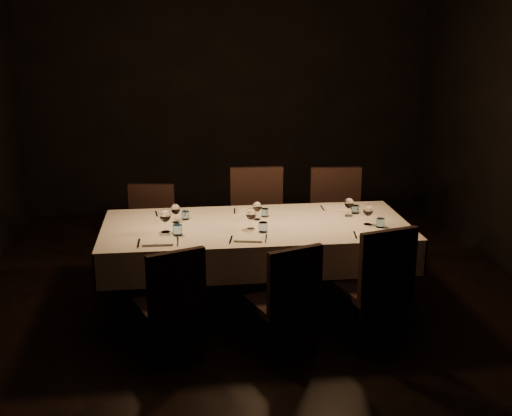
{
  "coord_description": "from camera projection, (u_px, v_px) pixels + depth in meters",
  "views": [
    {
      "loc": [
        -0.6,
        -5.01,
        2.38
      ],
      "look_at": [
        0.0,
        0.0,
        0.9
      ],
      "focal_mm": 45.0,
      "sensor_mm": 36.0,
      "label": 1
    }
  ],
  "objects": [
    {
      "name": "place_setting_far_center",
      "position": [
        256.0,
        209.0,
        5.49
      ],
      "size": [
        0.29,
        0.39,
        0.16
      ],
      "rotation": [
        0.0,
        0.0,
        -0.08
      ],
      "color": "silver",
      "rests_on": "dining_table"
    },
    {
      "name": "chair_far_center",
      "position": [
        258.0,
        219.0,
        6.07
      ],
      "size": [
        0.52,
        0.52,
        1.05
      ],
      "rotation": [
        0.0,
        0.0,
        -0.04
      ],
      "color": "black",
      "rests_on": "ground"
    },
    {
      "name": "chair_far_right",
      "position": [
        337.0,
        217.0,
        6.17
      ],
      "size": [
        0.52,
        0.52,
        1.02
      ],
      "rotation": [
        0.0,
        0.0,
        -0.08
      ],
      "color": "black",
      "rests_on": "ground"
    },
    {
      "name": "dining_table",
      "position": [
        256.0,
        233.0,
        5.32
      ],
      "size": [
        2.52,
        1.12,
        0.76
      ],
      "color": "black",
      "rests_on": "ground"
    },
    {
      "name": "room",
      "position": [
        256.0,
        136.0,
        5.09
      ],
      "size": [
        5.01,
        6.01,
        3.01
      ],
      "color": "black",
      "rests_on": "ground"
    },
    {
      "name": "place_setting_far_left",
      "position": [
        176.0,
        212.0,
        5.41
      ],
      "size": [
        0.3,
        0.39,
        0.16
      ],
      "rotation": [
        0.0,
        0.0,
        0.11
      ],
      "color": "silver",
      "rests_on": "dining_table"
    },
    {
      "name": "chair_far_left",
      "position": [
        151.0,
        228.0,
        6.03
      ],
      "size": [
        0.48,
        0.48,
        0.9
      ],
      "rotation": [
        0.0,
        0.0,
        -0.13
      ],
      "color": "black",
      "rests_on": "ground"
    },
    {
      "name": "chair_near_right",
      "position": [
        378.0,
        281.0,
        4.74
      ],
      "size": [
        0.57,
        0.57,
        0.96
      ],
      "rotation": [
        0.0,
        0.0,
        3.42
      ],
      "color": "black",
      "rests_on": "ground"
    },
    {
      "name": "place_setting_near_right",
      "position": [
        372.0,
        220.0,
        5.17
      ],
      "size": [
        0.31,
        0.39,
        0.17
      ],
      "rotation": [
        0.0,
        0.0,
        -0.15
      ],
      "color": "silver",
      "rests_on": "dining_table"
    },
    {
      "name": "place_setting_near_center",
      "position": [
        253.0,
        224.0,
        5.06
      ],
      "size": [
        0.33,
        0.4,
        0.18
      ],
      "rotation": [
        0.0,
        0.0,
        -0.17
      ],
      "color": "silver",
      "rests_on": "dining_table"
    },
    {
      "name": "chair_near_left",
      "position": [
        172.0,
        299.0,
        4.53
      ],
      "size": [
        0.54,
        0.54,
        0.88
      ],
      "rotation": [
        0.0,
        0.0,
        3.51
      ],
      "color": "black",
      "rests_on": "ground"
    },
    {
      "name": "place_setting_far_right",
      "position": [
        346.0,
        206.0,
        5.58
      ],
      "size": [
        0.29,
        0.39,
        0.16
      ],
      "rotation": [
        0.0,
        0.0,
        -0.03
      ],
      "color": "silver",
      "rests_on": "dining_table"
    },
    {
      "name": "place_setting_near_left",
      "position": [
        166.0,
        227.0,
        4.98
      ],
      "size": [
        0.34,
        0.41,
        0.19
      ],
      "rotation": [
        0.0,
        0.0,
        -0.01
      ],
      "color": "silver",
      "rests_on": "dining_table"
    },
    {
      "name": "chair_near_center",
      "position": [
        287.0,
        295.0,
        4.58
      ],
      "size": [
        0.54,
        0.54,
        0.88
      ],
      "rotation": [
        0.0,
        0.0,
        3.5
      ],
      "color": "black",
      "rests_on": "ground"
    }
  ]
}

